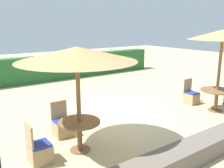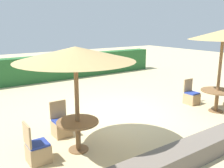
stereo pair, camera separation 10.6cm
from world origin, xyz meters
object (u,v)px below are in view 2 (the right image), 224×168
at_px(parasol_front_right, 223,35).
at_px(patio_chair_front_right_north, 191,97).
at_px(patio_chair_front_left_north, 61,126).
at_px(patio_chair_front_left_west, 37,151).
at_px(round_table_front_right, 217,95).
at_px(parasol_front_left, 75,54).
at_px(round_table_front_left, 78,128).

bearing_deg(parasol_front_right, patio_chair_front_right_north, 90.29).
xyz_separation_m(patio_chair_front_left_north, patio_chair_front_left_west, (-0.98, -0.96, 0.00)).
bearing_deg(round_table_front_right, patio_chair_front_right_north, 90.29).
xyz_separation_m(parasol_front_left, patio_chair_front_left_north, (0.00, 0.99, -2.04)).
xyz_separation_m(round_table_front_right, parasol_front_left, (-5.18, 0.27, 1.70)).
bearing_deg(round_table_front_right, patio_chair_front_left_north, 166.31).
height_order(parasol_front_right, patio_chair_front_left_north, parasol_front_right).
distance_m(parasol_front_left, patio_chair_front_left_west, 2.26).
xyz_separation_m(round_table_front_right, patio_chair_front_left_west, (-6.15, 0.30, -0.34)).
relative_size(patio_chair_front_right_north, round_table_front_left, 0.94).
bearing_deg(round_table_front_right, round_table_front_left, 177.03).
height_order(patio_chair_front_right_north, parasol_front_left, parasol_front_left).
height_order(patio_chair_front_right_north, patio_chair_front_left_west, same).
height_order(round_table_front_left, patio_chair_front_left_west, patio_chair_front_left_west).
bearing_deg(patio_chair_front_left_west, patio_chair_front_left_north, 134.42).
bearing_deg(round_table_front_left, patio_chair_front_left_north, 89.71).
height_order(parasol_front_right, parasol_front_left, parasol_front_right).
bearing_deg(parasol_front_right, round_table_front_right, -26.57).
height_order(round_table_front_left, patio_chair_front_left_north, patio_chair_front_left_north).
xyz_separation_m(parasol_front_left, patio_chair_front_left_west, (-0.98, 0.03, -2.04)).
bearing_deg(parasol_front_right, patio_chair_front_left_west, 177.22).
bearing_deg(patio_chair_front_left_west, round_table_front_left, 88.26).
bearing_deg(round_table_front_right, patio_chair_front_left_west, 177.22).
bearing_deg(parasol_front_left, parasol_front_right, -2.97).
bearing_deg(patio_chair_front_right_north, parasol_front_left, 8.42).
bearing_deg(round_table_front_left, patio_chair_front_right_north, 8.42).
distance_m(round_table_front_left, patio_chair_front_left_west, 1.02).
xyz_separation_m(patio_chair_front_right_north, patio_chair_front_left_west, (-6.15, -0.74, 0.00)).
distance_m(round_table_front_right, parasol_front_left, 5.45).
height_order(parasol_front_left, round_table_front_left, parasol_front_left).
distance_m(patio_chair_front_right_north, patio_chair_front_left_north, 5.17).
relative_size(patio_chair_front_left_north, patio_chair_front_left_west, 1.00).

